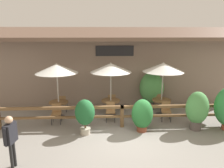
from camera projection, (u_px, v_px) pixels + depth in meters
name	position (u px, v px, depth m)	size (l,w,h in m)	color
ground_plane	(124.00, 138.00, 8.34)	(60.00, 60.00, 0.00)	gray
building_facade	(117.00, 66.00, 11.83)	(14.28, 1.49, 4.23)	gray
patio_railing	(122.00, 111.00, 9.20)	(10.40, 0.14, 0.95)	brown
patio_umbrella_near	(57.00, 69.00, 9.93)	(1.94, 1.94, 2.59)	#B7B2A8
dining_table_near	(59.00, 105.00, 10.33)	(0.91, 0.91, 0.76)	brown
chair_near_streetside	(56.00, 112.00, 9.67)	(0.44, 0.44, 0.87)	olive
chair_near_wallside	(62.00, 102.00, 11.05)	(0.42, 0.42, 0.87)	olive
patio_umbrella_middle	(111.00, 68.00, 10.18)	(1.94, 1.94, 2.59)	#B7B2A8
dining_table_middle	(111.00, 103.00, 10.57)	(0.91, 0.91, 0.76)	brown
chair_middle_streetside	(111.00, 110.00, 9.92)	(0.45, 0.45, 0.87)	olive
chair_middle_wallside	(111.00, 101.00, 11.28)	(0.47, 0.47, 0.87)	olive
patio_umbrella_far	(163.00, 67.00, 10.26)	(1.94, 1.94, 2.59)	#B7B2A8
dining_table_far	(161.00, 103.00, 10.66)	(0.91, 0.91, 0.76)	brown
chair_far_streetside	(166.00, 110.00, 9.97)	(0.48, 0.48, 0.87)	olive
chair_far_wallside	(157.00, 100.00, 11.40)	(0.50, 0.50, 0.87)	olive
potted_plant_broad_leaf	(85.00, 114.00, 8.51)	(0.78, 0.70, 1.43)	#B7AD99
potted_plant_entrance_palm	(197.00, 109.00, 8.90)	(0.92, 0.83, 1.63)	#564C47
potted_plant_tall_tropical	(142.00, 115.00, 8.80)	(0.87, 0.78, 1.35)	brown
potted_plant_corner_fern	(152.00, 88.00, 11.63)	(1.29, 1.16, 1.91)	#564C47
pedestrian	(11.00, 135.00, 6.30)	(0.26, 0.57, 1.64)	black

